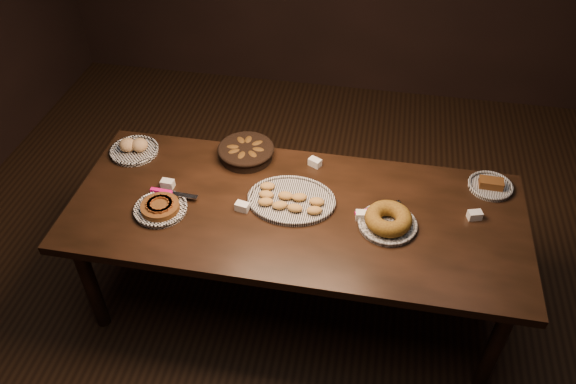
% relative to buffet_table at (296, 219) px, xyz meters
% --- Properties ---
extents(ground, '(5.00, 5.00, 0.00)m').
position_rel_buffet_table_xyz_m(ground, '(0.00, 0.00, -0.68)').
color(ground, black).
rests_on(ground, ground).
extents(buffet_table, '(2.40, 1.00, 0.75)m').
position_rel_buffet_table_xyz_m(buffet_table, '(0.00, 0.00, 0.00)').
color(buffet_table, black).
rests_on(buffet_table, ground).
extents(apple_tart_plate, '(0.31, 0.28, 0.06)m').
position_rel_buffet_table_xyz_m(apple_tart_plate, '(-0.69, -0.14, 0.09)').
color(apple_tart_plate, white).
rests_on(apple_tart_plate, buffet_table).
extents(madeleine_platter, '(0.47, 0.38, 0.05)m').
position_rel_buffet_table_xyz_m(madeleine_platter, '(-0.04, 0.05, 0.09)').
color(madeleine_platter, black).
rests_on(madeleine_platter, buffet_table).
extents(bundt_cake_plate, '(0.32, 0.33, 0.10)m').
position_rel_buffet_table_xyz_m(bundt_cake_plate, '(0.48, -0.04, 0.11)').
color(bundt_cake_plate, black).
rests_on(bundt_cake_plate, buffet_table).
extents(croissant_basket, '(0.35, 0.35, 0.08)m').
position_rel_buffet_table_xyz_m(croissant_basket, '(-0.36, 0.38, 0.12)').
color(croissant_basket, black).
rests_on(croissant_basket, buffet_table).
extents(bread_roll_plate, '(0.29, 0.29, 0.09)m').
position_rel_buffet_table_xyz_m(bread_roll_plate, '(-1.02, 0.31, 0.10)').
color(bread_roll_plate, white).
rests_on(bread_roll_plate, buffet_table).
extents(loaf_plate, '(0.24, 0.24, 0.06)m').
position_rel_buffet_table_xyz_m(loaf_plate, '(1.02, 0.36, 0.09)').
color(loaf_plate, black).
rests_on(loaf_plate, buffet_table).
extents(tent_cards, '(1.72, 0.50, 0.04)m').
position_rel_buffet_table_xyz_m(tent_cards, '(0.06, 0.09, 0.10)').
color(tent_cards, white).
rests_on(tent_cards, buffet_table).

